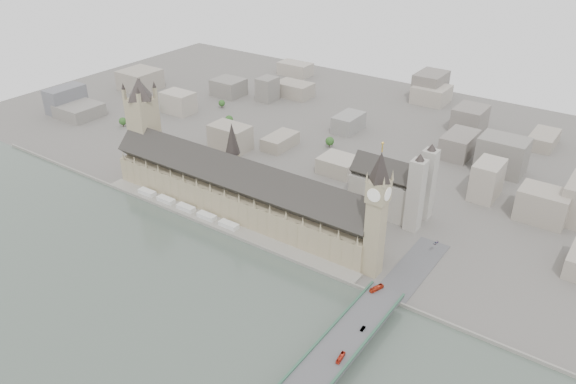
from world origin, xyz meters
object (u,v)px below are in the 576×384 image
Objects in this scene: victoria_tower at (144,123)px; car_approach at (436,243)px; elizabeth_tower at (377,206)px; palace_of_westminster at (239,190)px; red_bus_north at (377,288)px; red_bus_south at (341,358)px; car_silver at (363,329)px; westminster_abbey at (392,189)px; westminster_bridge at (334,357)px.

victoria_tower is 294.95m from car_approach.
elizabeth_tower is at bearing -3.96° from victoria_tower.
palace_of_westminster is 161.63m from red_bus_north.
victoria_tower is at bearing 177.04° from palace_of_westminster.
car_approach is (-0.61, 148.67, -0.64)m from red_bus_south.
red_bus_north is 2.32× the size of car_silver.
victoria_tower reaches higher than westminster_abbey.
red_bus_south is at bearing -21.94° from victoria_tower.
westminster_abbey reaches higher than palace_of_westminster.
westminster_bridge is 28.45× the size of red_bus_north.
victoria_tower is 244.79m from westminster_abbey.
palace_of_westminster is at bearing 175.15° from elizabeth_tower.
car_approach is at bearing -33.26° from westminster_abbey.
car_approach is (11.76, 78.30, -0.87)m from red_bus_north.
palace_of_westminster is 3.90× the size of westminster_abbey.
elizabeth_tower reaches higher than car_approach.
car_silver is at bearing -16.74° from victoria_tower.
westminster_abbey is at bearing 156.28° from car_approach.
victoria_tower is 20.09× the size of car_approach.
westminster_bridge is 33.33× the size of red_bus_south.
car_silver is 0.99× the size of car_approach.
westminster_abbey is at bearing 131.02° from red_bus_north.
victoria_tower is 0.31× the size of westminster_bridge.
palace_of_westminster is 185.98m from car_silver.
westminster_bridge is 190.56m from westminster_abbey.
red_bus_north is (156.13, -40.37, -10.86)m from palace_of_westminster.
red_bus_south is at bearing -33.31° from palace_of_westminster.
elizabeth_tower is 21.60× the size of car_approach.
victoria_tower reaches higher than westminster_bridge.
palace_of_westminster reaches higher than red_bus_north.
car_silver reaches higher than westminster_bridge.
car_approach is at bearing 83.57° from red_bus_south.
red_bus_north is 79.19m from car_approach.
red_bus_south is (30.51, -99.04, -46.48)m from elizabeth_tower.
palace_of_westminster is at bearing 151.99° from car_silver.
red_bus_south is 1.96× the size of car_approach.
westminster_bridge is at bearing -74.36° from westminster_abbey.
palace_of_westminster reaches higher than car_approach.
car_silver is 118.63m from car_approach.
elizabeth_tower is 0.33× the size of westminster_bridge.
westminster_abbey reaches higher than westminster_bridge.
red_bus_north is (18.13, -28.67, -46.25)m from elizabeth_tower.
car_approach is (289.89, 31.63, -44.23)m from victoria_tower.
westminster_abbey is 124.90m from red_bus_north.
westminster_abbey reaches higher than red_bus_south.
red_bus_south is at bearing -72.80° from westminster_abbey.
car_approach is (56.97, -37.37, -14.11)m from westminster_abbey.
victoria_tower is (-260.00, 18.00, -2.88)m from elizabeth_tower.
car_approach is at bearing 6.23° from victoria_tower.
victoria_tower reaches higher than car_silver.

